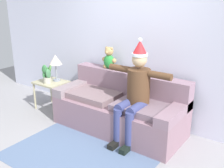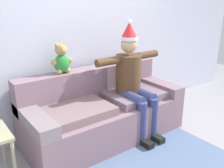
{
  "view_description": "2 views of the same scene",
  "coord_description": "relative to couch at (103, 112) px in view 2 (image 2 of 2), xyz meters",
  "views": [
    {
      "loc": [
        2.25,
        -2.37,
        2.14
      ],
      "look_at": [
        -0.07,
        0.89,
        0.8
      ],
      "focal_mm": 43.23,
      "sensor_mm": 36.0,
      "label": 1
    },
    {
      "loc": [
        -1.75,
        -1.53,
        1.8
      ],
      "look_at": [
        0.07,
        0.92,
        0.76
      ],
      "focal_mm": 40.15,
      "sensor_mm": 36.0,
      "label": 2
    }
  ],
  "objects": [
    {
      "name": "teddy_bear",
      "position": [
        -0.43,
        0.28,
        0.72
      ],
      "size": [
        0.29,
        0.17,
        0.38
      ],
      "color": "#288636",
      "rests_on": "couch"
    },
    {
      "name": "couch",
      "position": [
        0.0,
        0.0,
        0.0
      ],
      "size": [
        2.13,
        0.9,
        0.91
      ],
      "color": "gray",
      "rests_on": "ground_plane"
    },
    {
      "name": "person_seated",
      "position": [
        0.37,
        -0.17,
        0.44
      ],
      "size": [
        1.02,
        0.77,
        1.55
      ],
      "color": "#543721",
      "rests_on": "ground_plane"
    },
    {
      "name": "back_wall",
      "position": [
        0.0,
        0.53,
        1.0
      ],
      "size": [
        7.0,
        0.1,
        2.7
      ],
      "primitive_type": "cube",
      "color": "silver",
      "rests_on": "ground_plane"
    }
  ]
}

